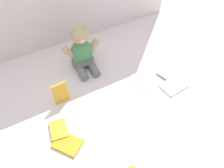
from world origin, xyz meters
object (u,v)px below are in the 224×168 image
(book_case_5, at_px, (141,82))
(book_case_0, at_px, (166,75))
(book_case_2, at_px, (58,130))
(book_case_6, at_px, (68,143))
(book_case_1, at_px, (61,93))
(book_case_4, at_px, (173,86))
(teddy_bear, at_px, (82,52))

(book_case_5, bearing_deg, book_case_0, -42.68)
(book_case_2, distance_m, book_case_6, 0.09)
(book_case_1, bearing_deg, book_case_2, -119.80)
(book_case_2, height_order, book_case_4, book_case_2)
(book_case_4, xyz_separation_m, book_case_5, (-0.14, 0.12, -0.00))
(teddy_bear, xyz_separation_m, book_case_0, (0.38, -0.32, -0.09))
(teddy_bear, bearing_deg, book_case_0, -34.86)
(book_case_0, height_order, book_case_2, book_case_2)
(book_case_0, xyz_separation_m, book_case_5, (-0.16, 0.03, -0.00))
(book_case_1, relative_size, book_case_4, 0.90)
(book_case_4, relative_size, book_case_5, 0.99)
(teddy_bear, relative_size, book_case_1, 2.24)
(book_case_6, bearing_deg, book_case_1, -141.70)
(teddy_bear, distance_m, book_case_4, 0.55)
(book_case_0, bearing_deg, book_case_2, -12.16)
(book_case_4, bearing_deg, book_case_0, 163.26)
(book_case_5, bearing_deg, book_case_4, -72.96)
(teddy_bear, xyz_separation_m, book_case_2, (-0.29, -0.36, -0.09))
(book_case_0, distance_m, book_case_6, 0.68)
(book_case_5, bearing_deg, book_case_6, 163.89)
(book_case_5, relative_size, book_case_6, 1.09)
(book_case_2, relative_size, book_case_6, 0.87)
(book_case_1, relative_size, book_case_6, 0.97)
(book_case_0, bearing_deg, book_case_5, -25.33)
(book_case_1, distance_m, book_case_6, 0.27)
(teddy_bear, distance_m, book_case_1, 0.29)
(book_case_0, bearing_deg, book_case_6, -4.77)
(book_case_4, bearing_deg, book_case_6, -91.36)
(book_case_4, distance_m, book_case_6, 0.65)
(book_case_0, bearing_deg, teddy_bear, -55.49)
(book_case_2, relative_size, book_case_4, 0.81)
(teddy_bear, distance_m, book_case_2, 0.47)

